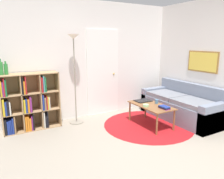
# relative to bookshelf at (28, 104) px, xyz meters

# --- Properties ---
(ground_plane) EXTENTS (14.00, 14.00, 0.00)m
(ground_plane) POSITION_rel_bookshelf_xyz_m (1.35, -2.37, -0.52)
(ground_plane) COLOR gray
(wall_back) EXTENTS (7.33, 0.11, 2.60)m
(wall_back) POSITION_rel_bookshelf_xyz_m (1.36, 0.21, 0.76)
(wall_back) COLOR silver
(wall_back) RESTS_ON ground_plane
(wall_right) EXTENTS (0.08, 5.56, 2.60)m
(wall_right) POSITION_rel_bookshelf_xyz_m (3.54, -1.09, 0.78)
(wall_right) COLOR silver
(wall_right) RESTS_ON ground_plane
(rug) EXTENTS (1.86, 1.86, 0.01)m
(rug) POSITION_rel_bookshelf_xyz_m (2.19, -1.00, -0.52)
(rug) COLOR #B2191E
(rug) RESTS_ON ground_plane
(bookshelf) EXTENTS (1.08, 0.34, 1.13)m
(bookshelf) POSITION_rel_bookshelf_xyz_m (0.00, 0.00, 0.00)
(bookshelf) COLOR tan
(bookshelf) RESTS_ON ground_plane
(floor_lamp) EXTENTS (0.31, 0.31, 1.86)m
(floor_lamp) POSITION_rel_bookshelf_xyz_m (0.94, -0.10, 0.87)
(floor_lamp) COLOR gray
(floor_lamp) RESTS_ON ground_plane
(couch) EXTENTS (0.82, 1.87, 0.79)m
(couch) POSITION_rel_bookshelf_xyz_m (3.14, -1.05, -0.24)
(couch) COLOR gray
(couch) RESTS_ON ground_plane
(coffee_table) EXTENTS (0.52, 0.97, 0.44)m
(coffee_table) POSITION_rel_bookshelf_xyz_m (2.23, -1.03, -0.13)
(coffee_table) COLOR brown
(coffee_table) RESTS_ON ground_plane
(laptop) EXTENTS (0.35, 0.25, 0.02)m
(laptop) POSITION_rel_bookshelf_xyz_m (2.26, -0.72, -0.07)
(laptop) COLOR black
(laptop) RESTS_ON coffee_table
(bowl) EXTENTS (0.12, 0.12, 0.05)m
(bowl) POSITION_rel_bookshelf_xyz_m (2.06, -1.07, -0.06)
(bowl) COLOR #9ED193
(bowl) RESTS_ON coffee_table
(book_stack_on_table) EXTENTS (0.13, 0.22, 0.05)m
(book_stack_on_table) POSITION_rel_bookshelf_xyz_m (2.28, -1.36, -0.05)
(book_stack_on_table) COLOR #7F287A
(book_stack_on_table) RESTS_ON coffee_table
(cup) EXTENTS (0.07, 0.07, 0.08)m
(cup) POSITION_rel_bookshelf_xyz_m (2.39, -1.01, -0.04)
(cup) COLOR teal
(cup) RESTS_ON coffee_table
(bottle_left) EXTENTS (0.08, 0.08, 0.29)m
(bottle_left) POSITION_rel_bookshelf_xyz_m (-0.40, -0.01, 0.72)
(bottle_left) COLOR #2D8438
(bottle_left) RESTS_ON bookshelf
(bottle_middle) EXTENTS (0.07, 0.07, 0.24)m
(bottle_middle) POSITION_rel_bookshelf_xyz_m (-0.32, 0.00, 0.70)
(bottle_middle) COLOR #2D8438
(bottle_middle) RESTS_ON bookshelf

